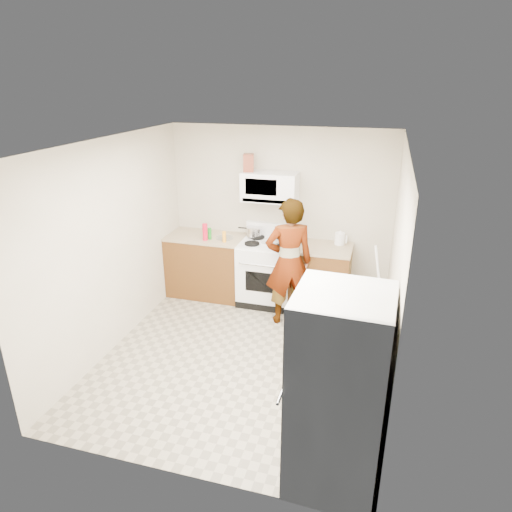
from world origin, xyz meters
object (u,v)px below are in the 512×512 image
(fridge, at_px, (337,393))
(saucepan, at_px, (254,232))
(kettle, at_px, (340,239))
(microwave, at_px, (270,187))
(person, at_px, (289,262))
(gas_range, at_px, (267,271))

(fridge, xyz_separation_m, saucepan, (-1.56, 3.12, 0.16))
(saucepan, bearing_deg, kettle, 0.76)
(microwave, distance_m, saucepan, 0.73)
(person, bearing_deg, kettle, -154.24)
(kettle, relative_size, saucepan, 0.74)
(gas_range, distance_m, kettle, 1.14)
(gas_range, distance_m, microwave, 1.22)
(person, bearing_deg, saucepan, -68.07)
(microwave, bearing_deg, saucepan, 171.94)
(kettle, xyz_separation_m, saucepan, (-1.23, -0.02, -0.00))
(gas_range, xyz_separation_m, microwave, (0.00, 0.13, 1.21))
(fridge, relative_size, saucepan, 7.61)
(microwave, height_order, saucepan, microwave)
(gas_range, height_order, kettle, gas_range)
(person, relative_size, fridge, 1.01)
(microwave, relative_size, kettle, 4.57)
(gas_range, relative_size, microwave, 1.49)
(person, height_order, fridge, person)
(kettle, bearing_deg, person, -145.01)
(gas_range, bearing_deg, kettle, 10.12)
(gas_range, bearing_deg, microwave, 90.00)
(fridge, bearing_deg, saucepan, 119.02)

